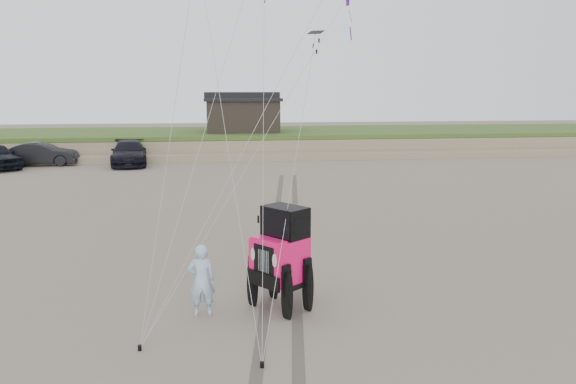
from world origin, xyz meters
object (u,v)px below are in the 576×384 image
Objects in this scene: truck_b at (41,154)px; truck_c at (129,153)px; jeep at (280,269)px; cabin at (242,114)px; man at (202,280)px.

truck_b is 6.10m from truck_c.
truck_c reaches higher than truck_b.
jeep is (7.50, -27.84, 0.15)m from truck_c.
cabin is 1.18× the size of jeep.
truck_c is 28.83m from jeep.
jeep is 1.89m from man.
truck_b is 0.83× the size of truck_c.
cabin is 1.08× the size of truck_c.
truck_b is (-14.55, -7.32, -2.43)m from cabin.
man is (-2.84, -35.79, -2.37)m from cabin.
truck_c is at bearing -137.39° from cabin.
truck_b is 2.83× the size of man.
jeep is at bearing -175.71° from man.
cabin is 11.74m from truck_c.
cabin is at bearing 139.98° from jeep.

